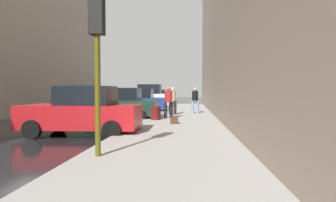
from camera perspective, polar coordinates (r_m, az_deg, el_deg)
ground_plane at (r=12.46m, az=-27.17°, el=-5.50°), size 120.00×120.00×0.00m
sidewalk at (r=10.61m, az=1.73°, el=-6.15°), size 4.00×40.00×0.15m
parked_red_hatchback at (r=10.11m, az=-17.98°, el=-2.25°), size 4.24×2.13×1.79m
parked_dark_green_sedan at (r=14.98m, az=-10.39°, el=-0.79°), size 4.23×2.12×1.79m
parked_blue_sedan at (r=19.98m, az=-6.56°, el=-0.05°), size 4.21×2.07×1.79m
parked_white_van at (r=24.90m, az=-4.32°, el=0.81°), size 4.64×2.13×2.25m
parked_gray_coupe at (r=30.04m, az=-2.77°, el=0.69°), size 4.23×2.11×1.79m
fire_hydrant at (r=17.11m, az=-2.34°, el=-1.58°), size 0.42×0.22×0.70m
traffic_light at (r=6.14m, az=-15.18°, el=12.90°), size 0.32×0.32×3.60m
pedestrian_in_red_jacket at (r=14.15m, az=0.10°, el=0.11°), size 0.53×0.49×1.71m
pedestrian_in_tan_coat at (r=16.42m, az=1.01°, el=0.39°), size 0.53×0.47×1.71m
pedestrian_in_jeans at (r=17.49m, az=5.92°, el=0.48°), size 0.51×0.44×1.71m
rolling_suitcase at (r=13.47m, az=-2.69°, el=-2.61°), size 0.46×0.62×1.04m
duffel_bag at (r=11.84m, az=1.36°, el=-4.24°), size 0.32×0.44×0.28m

